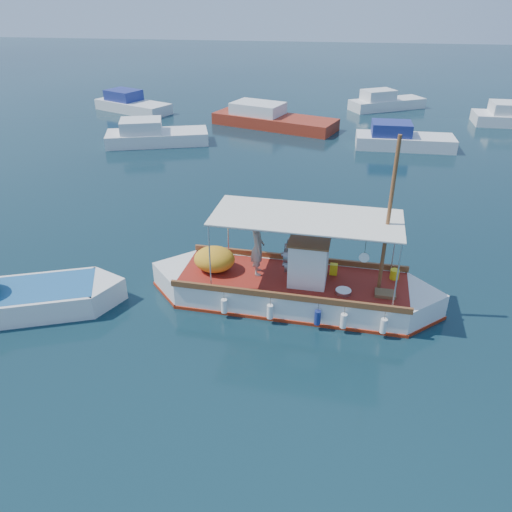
# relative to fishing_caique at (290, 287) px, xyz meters

# --- Properties ---
(ground) EXTENTS (160.00, 160.00, 0.00)m
(ground) POSITION_rel_fishing_caique_xyz_m (-0.39, 0.55, -0.53)
(ground) COLOR black
(ground) RESTS_ON ground
(fishing_caique) EXTENTS (9.70, 3.20, 5.93)m
(fishing_caique) POSITION_rel_fishing_caique_xyz_m (0.00, 0.00, 0.00)
(fishing_caique) COLOR white
(fishing_caique) RESTS_ON ground
(dinghy) EXTENTS (6.72, 3.66, 1.74)m
(dinghy) POSITION_rel_fishing_caique_xyz_m (-8.81, -1.87, -0.16)
(dinghy) COLOR white
(dinghy) RESTS_ON ground
(bg_boat_nw) EXTENTS (6.85, 4.16, 1.80)m
(bg_boat_nw) POSITION_rel_fishing_caique_xyz_m (-10.22, 16.95, -0.04)
(bg_boat_nw) COLOR silver
(bg_boat_nw) RESTS_ON ground
(bg_boat_n) EXTENTS (9.38, 5.70, 1.80)m
(bg_boat_n) POSITION_rel_fishing_caique_xyz_m (-3.23, 22.38, -0.04)
(bg_boat_n) COLOR maroon
(bg_boat_n) RESTS_ON ground
(bg_boat_ne) EXTENTS (6.08, 2.27, 1.80)m
(bg_boat_ne) POSITION_rel_fishing_caique_xyz_m (5.57, 18.29, -0.04)
(bg_boat_ne) COLOR silver
(bg_boat_ne) RESTS_ON ground
(bg_boat_far_w) EXTENTS (6.86, 4.90, 1.80)m
(bg_boat_far_w) POSITION_rel_fishing_caique_xyz_m (-15.01, 25.63, -0.04)
(bg_boat_far_w) COLOR silver
(bg_boat_far_w) RESTS_ON ground
(bg_boat_far_n) EXTENTS (6.44, 4.77, 1.80)m
(bg_boat_far_n) POSITION_rel_fishing_caique_xyz_m (5.44, 29.26, -0.04)
(bg_boat_far_n) COLOR silver
(bg_boat_far_n) RESTS_ON ground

